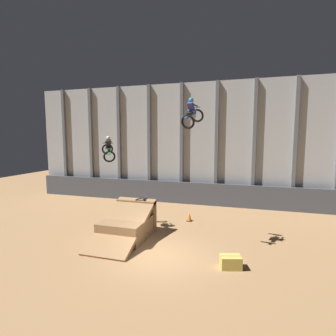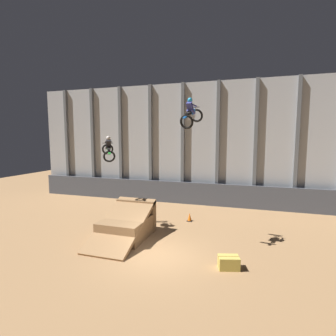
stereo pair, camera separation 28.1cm
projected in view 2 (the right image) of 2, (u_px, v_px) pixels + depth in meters
name	position (u px, v px, depth m)	size (l,w,h in m)	color
ground_plane	(156.00, 256.00, 12.81)	(60.00, 60.00, 0.00)	#9E754C
arena_back_wall	(200.00, 144.00, 22.71)	(32.00, 0.40, 10.48)	#ADB2B7
lower_barrier	(198.00, 194.00, 22.54)	(31.36, 0.20, 1.91)	#474C56
dirt_ramp	(128.00, 224.00, 15.35)	(2.49, 4.55, 2.07)	#966F48
rider_bike_left_air	(108.00, 149.00, 16.35)	(1.53, 1.78, 1.63)	black
rider_bike_right_air	(191.00, 114.00, 13.52)	(1.01, 1.90, 1.64)	black
traffic_cone_near_ramp	(190.00, 217.00, 18.14)	(0.36, 0.36, 0.58)	black
hay_bale_trackside	(229.00, 263.00, 11.53)	(1.03, 0.82, 0.57)	#CCB751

